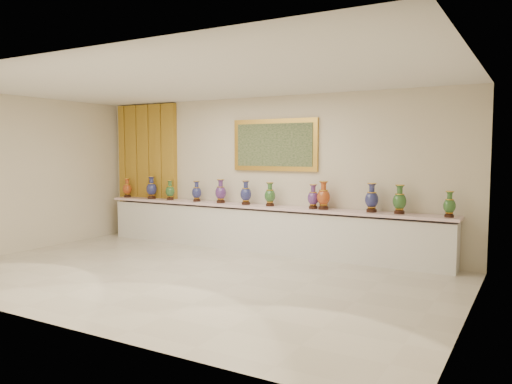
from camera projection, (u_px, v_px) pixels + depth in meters
The scene contains 16 objects.
ground at pixel (190, 276), 7.76m from camera, with size 8.00×8.00×0.00m, color beige.
room at pixel (165, 167), 10.99m from camera, with size 8.00×8.00×8.00m.
counter at pixel (261, 229), 9.69m from camera, with size 7.28×0.48×0.90m.
vase_0 at pixel (127, 189), 11.30m from camera, with size 0.26×0.26×0.43m.
vase_1 at pixel (152, 189), 10.95m from camera, with size 0.24×0.24×0.50m.
vase_2 at pixel (170, 191), 10.71m from camera, with size 0.20×0.20×0.42m.
vase_3 at pixel (197, 192), 10.35m from camera, with size 0.21×0.21×0.43m.
vase_4 at pixel (221, 192), 10.07m from camera, with size 0.23×0.23×0.48m.
vase_5 at pixel (246, 194), 9.75m from camera, with size 0.29×0.29×0.47m.
vase_6 at pixel (270, 195), 9.50m from camera, with size 0.23×0.23×0.45m.
vase_7 at pixel (313, 198), 9.06m from camera, with size 0.24×0.24×0.45m.
vase_8 at pixel (324, 197), 8.94m from camera, with size 0.27×0.27×0.51m.
vase_9 at pixel (372, 199), 8.55m from camera, with size 0.31×0.31×0.50m.
vase_10 at pixel (400, 201), 8.32m from camera, with size 0.26×0.26×0.49m.
vase_11 at pixel (449, 206), 7.89m from camera, with size 0.22×0.22×0.42m.
label_card at pixel (199, 202), 10.21m from camera, with size 0.10×0.06×0.00m, color white.
Camera 1 is at (4.69, -6.11, 1.95)m, focal length 35.00 mm.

